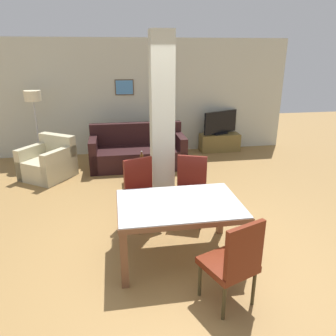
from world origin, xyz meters
TOP-DOWN VIEW (x-y plane):
  - ground_plane at (0.00, 0.00)m, footprint 18.00×18.00m
  - back_wall at (-0.00, 4.59)m, footprint 7.20×0.09m
  - divider_pillar at (0.02, 1.44)m, footprint 0.34×0.34m
  - dining_table at (0.00, 0.00)m, footprint 1.45×1.00m
  - dining_chair_near_right at (0.36, -0.90)m, footprint 0.60×0.60m
  - dining_chair_far_right at (0.36, 0.91)m, footprint 0.60×0.60m
  - dining_chair_far_left at (-0.36, 0.92)m, footprint 0.59×0.59m
  - sofa at (-0.23, 3.48)m, footprint 2.03×0.90m
  - armchair at (-2.04, 3.09)m, footprint 1.16×1.16m
  - coffee_table at (-0.16, 2.45)m, footprint 0.73×0.45m
  - bottle at (-0.22, 2.51)m, footprint 0.07×0.07m
  - tv_stand at (1.91, 4.31)m, footprint 1.00×0.40m
  - tv_screen at (1.91, 4.31)m, footprint 0.93×0.44m
  - floor_lamp at (-2.39, 4.04)m, footprint 0.35×0.35m

SIDE VIEW (x-z plane):
  - ground_plane at x=0.00m, z-range 0.00..0.00m
  - coffee_table at x=-0.16m, z-range 0.01..0.40m
  - tv_stand at x=1.91m, z-range 0.00..0.44m
  - armchair at x=-2.04m, z-range -0.12..0.70m
  - sofa at x=-0.23m, z-range -0.15..0.76m
  - bottle at x=-0.22m, z-range 0.36..0.60m
  - dining_chair_near_right at x=0.36m, z-range 0.04..1.01m
  - dining_chair_far_right at x=0.36m, z-range 0.04..1.01m
  - dining_chair_far_left at x=-0.36m, z-range 0.04..1.01m
  - dining_table at x=0.00m, z-range 0.22..0.95m
  - tv_screen at x=1.91m, z-range 0.43..1.00m
  - divider_pillar at x=0.02m, z-range 0.00..2.70m
  - back_wall at x=0.00m, z-range 0.00..2.70m
  - floor_lamp at x=-2.39m, z-range 0.56..2.18m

